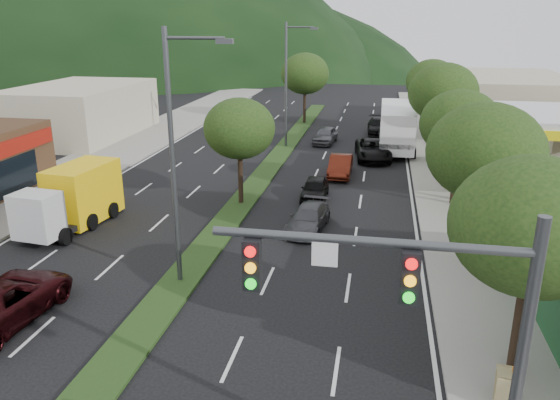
% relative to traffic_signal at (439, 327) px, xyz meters
% --- Properties ---
extents(sidewalk_right, '(5.00, 90.00, 0.15)m').
position_rel_traffic_signal_xyz_m(sidewalk_right, '(3.47, 26.54, -4.57)').
color(sidewalk_right, gray).
rests_on(sidewalk_right, ground).
extents(sidewalk_left, '(6.00, 90.00, 0.15)m').
position_rel_traffic_signal_xyz_m(sidewalk_left, '(-22.03, 26.54, -4.57)').
color(sidewalk_left, gray).
rests_on(sidewalk_left, ground).
extents(median, '(1.60, 56.00, 0.12)m').
position_rel_traffic_signal_xyz_m(median, '(-9.03, 29.54, -4.59)').
color(median, '#213613').
rests_on(median, ground).
extents(traffic_signal, '(6.12, 0.40, 7.00)m').
position_rel_traffic_signal_xyz_m(traffic_signal, '(0.00, 0.00, 0.00)').
color(traffic_signal, '#47494C').
rests_on(traffic_signal, ground).
extents(bldg_left_far, '(9.00, 14.00, 4.60)m').
position_rel_traffic_signal_xyz_m(bldg_left_far, '(-28.03, 35.54, -2.35)').
color(bldg_left_far, beige).
rests_on(bldg_left_far, ground).
extents(bldg_right_far, '(10.00, 16.00, 5.20)m').
position_rel_traffic_signal_xyz_m(bldg_right_far, '(10.47, 45.54, -2.05)').
color(bldg_right_far, beige).
rests_on(bldg_right_far, ground).
extents(hill_far, '(176.00, 132.00, 82.00)m').
position_rel_traffic_signal_xyz_m(hill_far, '(-89.03, 111.54, -4.65)').
color(hill_far, black).
rests_on(hill_far, ground).
extents(tree_r_a, '(4.60, 4.60, 6.63)m').
position_rel_traffic_signal_xyz_m(tree_r_a, '(2.97, 5.54, 0.17)').
color(tree_r_a, black).
rests_on(tree_r_a, sidewalk_right).
extents(tree_r_b, '(4.80, 4.80, 6.94)m').
position_rel_traffic_signal_xyz_m(tree_r_b, '(2.97, 13.54, 0.39)').
color(tree_r_b, black).
rests_on(tree_r_b, sidewalk_right).
extents(tree_r_c, '(4.40, 4.40, 6.48)m').
position_rel_traffic_signal_xyz_m(tree_r_c, '(2.97, 21.54, 0.10)').
color(tree_r_c, black).
rests_on(tree_r_c, sidewalk_right).
extents(tree_r_d, '(5.00, 5.00, 7.17)m').
position_rel_traffic_signal_xyz_m(tree_r_d, '(2.97, 31.54, 0.54)').
color(tree_r_d, black).
rests_on(tree_r_d, sidewalk_right).
extents(tree_r_e, '(4.60, 4.60, 6.71)m').
position_rel_traffic_signal_xyz_m(tree_r_e, '(2.97, 41.54, 0.25)').
color(tree_r_e, black).
rests_on(tree_r_e, sidewalk_right).
extents(tree_med_near, '(4.00, 4.00, 6.02)m').
position_rel_traffic_signal_xyz_m(tree_med_near, '(-9.03, 19.54, -0.22)').
color(tree_med_near, black).
rests_on(tree_med_near, median).
extents(tree_med_far, '(4.80, 4.80, 6.94)m').
position_rel_traffic_signal_xyz_m(tree_med_far, '(-9.03, 45.54, 0.36)').
color(tree_med_far, black).
rests_on(tree_med_far, median).
extents(streetlight_near, '(2.60, 0.25, 10.00)m').
position_rel_traffic_signal_xyz_m(streetlight_near, '(-8.82, 9.54, 0.94)').
color(streetlight_near, '#47494C').
rests_on(streetlight_near, ground).
extents(streetlight_mid, '(2.60, 0.25, 10.00)m').
position_rel_traffic_signal_xyz_m(streetlight_mid, '(-8.82, 34.54, 0.94)').
color(streetlight_mid, '#47494C').
rests_on(streetlight_mid, ground).
extents(suv_maroon, '(2.96, 5.73, 1.55)m').
position_rel_traffic_signal_xyz_m(suv_maroon, '(-14.08, 5.56, -3.87)').
color(suv_maroon, black).
rests_on(suv_maroon, ground).
extents(car_queue_a, '(1.55, 3.74, 1.27)m').
position_rel_traffic_signal_xyz_m(car_queue_a, '(-4.95, 21.28, -4.01)').
color(car_queue_a, black).
rests_on(car_queue_a, ground).
extents(car_queue_b, '(2.14, 4.33, 1.21)m').
position_rel_traffic_signal_xyz_m(car_queue_b, '(-4.67, 16.28, -4.04)').
color(car_queue_b, '#424247').
rests_on(car_queue_b, ground).
extents(car_queue_c, '(1.48, 4.22, 1.39)m').
position_rel_traffic_signal_xyz_m(car_queue_c, '(-3.85, 26.64, -3.95)').
color(car_queue_c, '#571A0E').
rests_on(car_queue_c, ground).
extents(car_queue_d, '(3.07, 5.61, 1.49)m').
position_rel_traffic_signal_xyz_m(car_queue_d, '(-1.78, 31.64, -3.90)').
color(car_queue_d, black).
rests_on(car_queue_d, ground).
extents(car_queue_e, '(2.08, 4.27, 1.41)m').
position_rel_traffic_signal_xyz_m(car_queue_e, '(-5.95, 36.64, -3.94)').
color(car_queue_e, '#535258').
rests_on(car_queue_e, ground).
extents(car_queue_f, '(2.20, 4.98, 1.42)m').
position_rel_traffic_signal_xyz_m(car_queue_f, '(-1.49, 41.64, -3.94)').
color(car_queue_f, black).
rests_on(car_queue_f, ground).
extents(box_truck, '(2.99, 6.43, 3.07)m').
position_rel_traffic_signal_xyz_m(box_truck, '(-16.54, 14.64, -3.20)').
color(box_truck, silver).
rests_on(box_truck, ground).
extents(motorhome, '(2.94, 9.23, 3.54)m').
position_rel_traffic_signal_xyz_m(motorhome, '(-0.03, 35.40, -2.76)').
color(motorhome, white).
rests_on(motorhome, ground).
extents(a_frame_sign, '(0.74, 0.82, 1.44)m').
position_rel_traffic_signal_xyz_m(a_frame_sign, '(2.48, 3.83, -3.86)').
color(a_frame_sign, tan).
rests_on(a_frame_sign, sidewalk_right).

